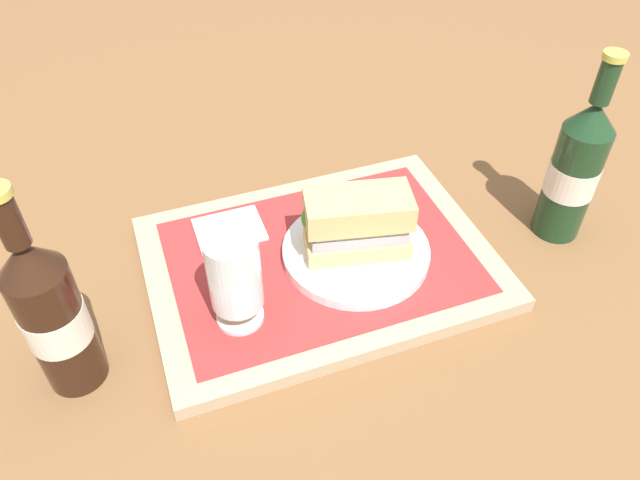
{
  "coord_description": "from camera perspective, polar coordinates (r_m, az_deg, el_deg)",
  "views": [
    {
      "loc": [
        0.19,
        0.53,
        0.58
      ],
      "look_at": [
        0.0,
        0.0,
        0.05
      ],
      "focal_mm": 34.37,
      "sensor_mm": 36.0,
      "label": 1
    }
  ],
  "objects": [
    {
      "name": "beer_glass",
      "position": [
        0.68,
        -7.92,
        -3.52
      ],
      "size": [
        0.06,
        0.06,
        0.12
      ],
      "color": "silver",
      "rests_on": "placemat"
    },
    {
      "name": "plate",
      "position": [
        0.79,
        3.37,
        -1.08
      ],
      "size": [
        0.19,
        0.19,
        0.01
      ],
      "primitive_type": "cylinder",
      "color": "white",
      "rests_on": "placemat"
    },
    {
      "name": "ground_plane",
      "position": [
        0.81,
        0.0,
        -2.57
      ],
      "size": [
        3.0,
        3.0,
        0.0
      ],
      "primitive_type": "plane",
      "color": "brown"
    },
    {
      "name": "tray",
      "position": [
        0.8,
        0.0,
        -2.07
      ],
      "size": [
        0.44,
        0.32,
        0.02
      ],
      "primitive_type": "cube",
      "color": "tan",
      "rests_on": "ground_plane"
    },
    {
      "name": "placemat",
      "position": [
        0.79,
        0.0,
        -1.54
      ],
      "size": [
        0.38,
        0.27,
        0.0
      ],
      "primitive_type": "cube",
      "color": "#9E2D2D",
      "rests_on": "tray"
    },
    {
      "name": "sandwich",
      "position": [
        0.76,
        3.27,
        1.6
      ],
      "size": [
        0.14,
        0.09,
        0.08
      ],
      "rotation": [
        0.0,
        0.0,
        -0.22
      ],
      "color": "tan",
      "rests_on": "plate"
    },
    {
      "name": "second_bottle",
      "position": [
        0.86,
        22.64,
        6.1
      ],
      "size": [
        0.07,
        0.07,
        0.27
      ],
      "color": "#19381E",
      "rests_on": "ground_plane"
    },
    {
      "name": "napkin_folded",
      "position": [
        0.84,
        -8.44,
        0.98
      ],
      "size": [
        0.09,
        0.07,
        0.01
      ],
      "primitive_type": "cube",
      "color": "white",
      "rests_on": "placemat"
    },
    {
      "name": "beer_bottle",
      "position": [
        0.68,
        -23.68,
        -6.32
      ],
      "size": [
        0.07,
        0.07,
        0.27
      ],
      "color": "black",
      "rests_on": "ground_plane"
    }
  ]
}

